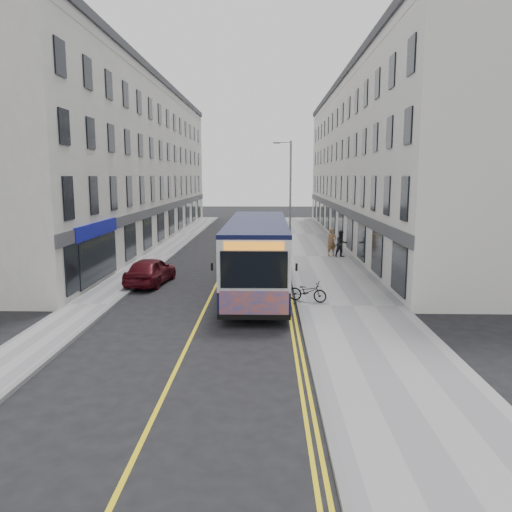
{
  "coord_description": "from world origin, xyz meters",
  "views": [
    {
      "loc": [
        2.66,
        -21.83,
        5.56
      ],
      "look_at": [
        2.07,
        2.73,
        1.6
      ],
      "focal_mm": 35.0,
      "sensor_mm": 36.0,
      "label": 1
    }
  ],
  "objects_px": {
    "bicycle": "(308,291)",
    "pedestrian_far": "(341,244)",
    "city_bus": "(257,253)",
    "car_maroon": "(151,271)",
    "streetlamp": "(289,192)",
    "car_white": "(270,235)",
    "pedestrian_near": "(332,242)"
  },
  "relations": [
    {
      "from": "pedestrian_near",
      "to": "car_maroon",
      "type": "distance_m",
      "value": 13.69
    },
    {
      "from": "pedestrian_far",
      "to": "car_white",
      "type": "relative_size",
      "value": 0.43
    },
    {
      "from": "pedestrian_near",
      "to": "pedestrian_far",
      "type": "relative_size",
      "value": 1.04
    },
    {
      "from": "bicycle",
      "to": "car_maroon",
      "type": "height_order",
      "value": "car_maroon"
    },
    {
      "from": "pedestrian_near",
      "to": "city_bus",
      "type": "bearing_deg",
      "value": -134.65
    },
    {
      "from": "car_maroon",
      "to": "pedestrian_far",
      "type": "bearing_deg",
      "value": -135.88
    },
    {
      "from": "streetlamp",
      "to": "car_maroon",
      "type": "relative_size",
      "value": 1.91
    },
    {
      "from": "bicycle",
      "to": "car_maroon",
      "type": "xyz_separation_m",
      "value": [
        -7.8,
        3.87,
        0.14
      ]
    },
    {
      "from": "city_bus",
      "to": "pedestrian_far",
      "type": "bearing_deg",
      "value": 60.97
    },
    {
      "from": "bicycle",
      "to": "streetlamp",
      "type": "bearing_deg",
      "value": 21.56
    },
    {
      "from": "pedestrian_far",
      "to": "city_bus",
      "type": "bearing_deg",
      "value": -139.29
    },
    {
      "from": "bicycle",
      "to": "pedestrian_far",
      "type": "relative_size",
      "value": 0.95
    },
    {
      "from": "streetlamp",
      "to": "city_bus",
      "type": "distance_m",
      "value": 12.65
    },
    {
      "from": "car_maroon",
      "to": "pedestrian_near",
      "type": "bearing_deg",
      "value": -132.49
    },
    {
      "from": "pedestrian_near",
      "to": "pedestrian_far",
      "type": "bearing_deg",
      "value": -64.48
    },
    {
      "from": "streetlamp",
      "to": "car_white",
      "type": "distance_m",
      "value": 6.73
    },
    {
      "from": "bicycle",
      "to": "pedestrian_near",
      "type": "bearing_deg",
      "value": 8.93
    },
    {
      "from": "city_bus",
      "to": "pedestrian_near",
      "type": "xyz_separation_m",
      "value": [
        4.88,
        10.42,
        -0.83
      ]
    },
    {
      "from": "streetlamp",
      "to": "bicycle",
      "type": "distance_m",
      "value": 15.04
    },
    {
      "from": "city_bus",
      "to": "car_maroon",
      "type": "xyz_separation_m",
      "value": [
        -5.56,
        1.56,
        -1.18
      ]
    },
    {
      "from": "city_bus",
      "to": "car_white",
      "type": "bearing_deg",
      "value": 87.82
    },
    {
      "from": "streetlamp",
      "to": "car_white",
      "type": "height_order",
      "value": "streetlamp"
    },
    {
      "from": "pedestrian_far",
      "to": "car_maroon",
      "type": "relative_size",
      "value": 0.43
    },
    {
      "from": "pedestrian_near",
      "to": "car_maroon",
      "type": "relative_size",
      "value": 0.45
    },
    {
      "from": "streetlamp",
      "to": "pedestrian_far",
      "type": "distance_m",
      "value": 5.38
    },
    {
      "from": "streetlamp",
      "to": "car_maroon",
      "type": "distance_m",
      "value": 13.59
    },
    {
      "from": "city_bus",
      "to": "car_maroon",
      "type": "bearing_deg",
      "value": 164.32
    },
    {
      "from": "city_bus",
      "to": "car_maroon",
      "type": "relative_size",
      "value": 2.85
    },
    {
      "from": "city_bus",
      "to": "car_maroon",
      "type": "distance_m",
      "value": 5.89
    },
    {
      "from": "bicycle",
      "to": "pedestrian_far",
      "type": "xyz_separation_m",
      "value": [
        3.22,
        12.14,
        0.45
      ]
    },
    {
      "from": "car_white",
      "to": "city_bus",
      "type": "bearing_deg",
      "value": -86.21
    },
    {
      "from": "streetlamp",
      "to": "city_bus",
      "type": "bearing_deg",
      "value": -99.33
    }
  ]
}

